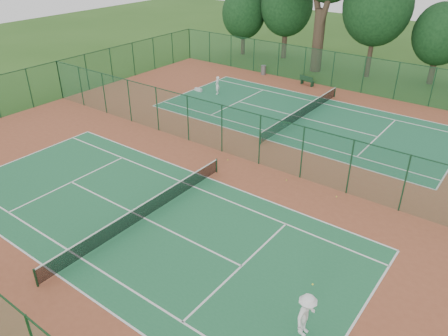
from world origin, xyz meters
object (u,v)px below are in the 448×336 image
at_px(player_near, 306,315).
at_px(bench, 307,80).
at_px(trash_bin, 263,70).
at_px(kit_bag, 198,90).
at_px(player_far, 217,85).

relative_size(player_near, bench, 1.18).
relative_size(trash_bin, kit_bag, 1.27).
xyz_separation_m(trash_bin, kit_bag, (-2.04, -8.48, -0.35)).
relative_size(player_far, bench, 1.03).
bearing_deg(player_near, bench, 27.20).
distance_m(player_near, bench, 31.10).
xyz_separation_m(bench, kit_bag, (-7.53, -7.89, -0.36)).
bearing_deg(player_far, trash_bin, 155.96).
xyz_separation_m(trash_bin, bench, (5.48, -0.59, 0.01)).
relative_size(bench, kit_bag, 2.12).
distance_m(player_near, player_far, 28.28).
distance_m(trash_bin, kit_bag, 8.73).
relative_size(player_far, trash_bin, 1.72).
bearing_deg(trash_bin, bench, -6.09).
height_order(player_far, trash_bin, player_far).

